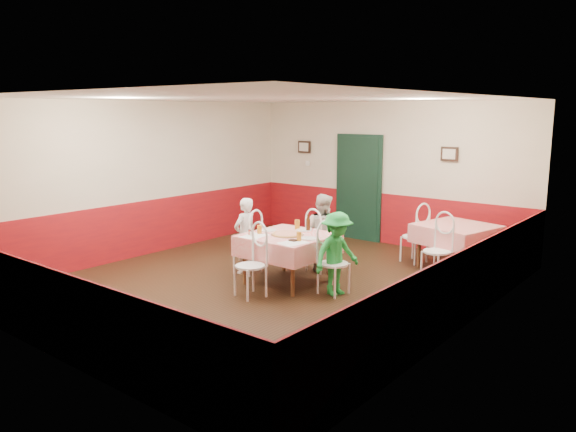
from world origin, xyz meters
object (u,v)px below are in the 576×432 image
Objects in this scene: chair_near at (250,266)px; glass_a at (260,230)px; main_table at (288,259)px; diner_far at (322,232)px; second_table at (455,247)px; glass_b at (299,237)px; chair_second_a at (414,237)px; chair_second_b at (437,252)px; chair_left at (248,246)px; wallet at (293,240)px; glass_c at (297,225)px; beer_bottle at (308,224)px; chair_right at (334,264)px; diner_left at (245,236)px; diner_right at (337,254)px; pizza at (287,234)px; chair_far at (321,244)px.

glass_a is at bearing 133.66° from chair_near.
diner_far is (0.01, 0.90, 0.27)m from main_table.
glass_b is (-1.32, -2.57, 0.45)m from second_table.
chair_second_a and chair_second_b have the same top height.
wallet is (1.18, -0.29, 0.32)m from chair_left.
glass_c is 0.63× the size of beer_bottle.
beer_bottle is at bearing -10.70° from chair_second_a.
glass_b is 0.55× the size of beer_bottle.
chair_right is at bearing -22.83° from glass_c.
chair_near is (-0.86, -0.84, 0.00)m from chair_right.
diner_left is (-1.29, 0.24, -0.21)m from glass_b.
glass_c reaches higher than chair_second_a.
chair_second_a is 6.84× the size of glass_b.
chair_second_b is at bearing -22.66° from chair_right.
second_table is (1.71, 2.34, 0.00)m from main_table.
chair_right is 1.76m from diner_left.
diner_left reaches higher than diner_right.
chair_right is at bearing 1.41° from pizza.
diner_left reaches higher than chair_far.
diner_left is at bearing 167.00° from wallet.
diner_right is at bearing 90.36° from diner_left.
glass_c reaches higher than glass_b.
chair_near is 1.25m from diner_left.
diner_far is at bearing -144.13° from chair_second_b.
beer_bottle is at bearing 108.07° from chair_far.
pizza is 0.92m from diner_left.
diner_far reaches higher than main_table.
chair_left is at bearing -134.45° from chair_second_b.
glass_b is (-1.32, -1.82, 0.38)m from chair_second_b.
diner_right reaches higher than glass_a.
beer_bottle is (0.07, 0.43, 0.10)m from pizza.
diner_far is at bearing 57.46° from diner_right.
pizza is 0.41m from wallet.
chair_second_a is (0.11, 2.35, 0.00)m from chair_right.
chair_near is (-0.01, -0.85, 0.08)m from main_table.
glass_a is (-0.38, -0.22, 0.45)m from main_table.
beer_bottle is (0.07, -0.44, 0.43)m from chair_far.
wallet is (0.25, -0.69, -0.11)m from beer_bottle.
chair_right is 0.64m from glass_b.
second_table is 8.51× the size of glass_b.
chair_second_b is at bearing 122.05° from diner_left.
chair_second_b is 2.28m from glass_b.
chair_far is 0.70× the size of diner_far.
chair_left is 1.10m from beer_bottle.
second_table is 0.75m from chair_second_b.
diner_left is (-0.05, 0.00, 0.17)m from chair_left.
pizza reaches higher than main_table.
glass_b is (0.39, 0.62, 0.38)m from chair_near.
pizza is 0.38× the size of diner_left.
main_table is 1.09× the size of second_table.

